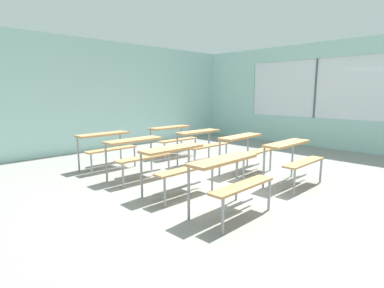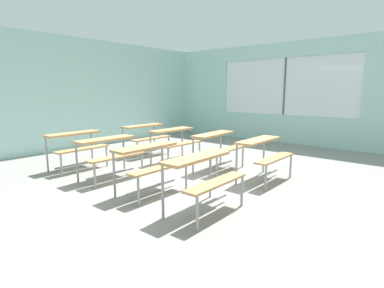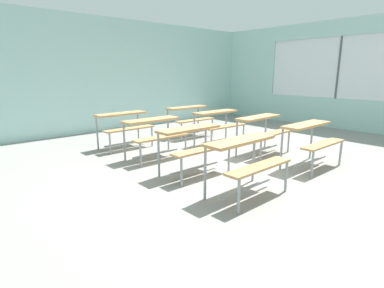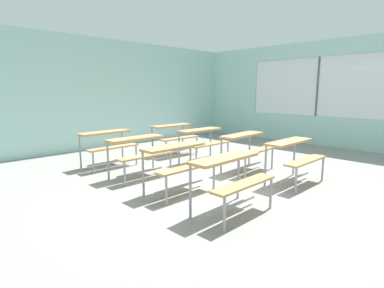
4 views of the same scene
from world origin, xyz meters
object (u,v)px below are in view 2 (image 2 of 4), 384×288
desk_bench_r0c0 (203,170)px  desk_bench_r2c0 (109,148)px  desk_bench_r0c1 (264,150)px  desk_bench_r2c1 (175,137)px  desk_bench_r1c1 (218,142)px  desk_bench_r3c1 (145,133)px  desk_bench_r3c0 (76,142)px  desk_bench_r1c0 (150,158)px

desk_bench_r0c0 → desk_bench_r2c0: bearing=87.2°
desk_bench_r0c1 → desk_bench_r2c1: same height
desk_bench_r1c1 → desk_bench_r2c0: bearing=145.1°
desk_bench_r2c1 → desk_bench_r3c1: 1.08m
desk_bench_r0c1 → desk_bench_r3c0: bearing=117.3°
desk_bench_r1c1 → desk_bench_r3c0: (-1.80, 2.26, 0.00)m
desk_bench_r0c0 → desk_bench_r1c0: (0.05, 1.09, 0.00)m
desk_bench_r1c0 → desk_bench_r2c0: (0.03, 1.14, 0.00)m
desk_bench_r1c1 → desk_bench_r2c1: (-0.08, 1.12, 0.00)m
desk_bench_r1c0 → desk_bench_r2c0: 1.14m
desk_bench_r2c1 → desk_bench_r3c1: (0.08, 1.08, 0.00)m
desk_bench_r1c1 → desk_bench_r2c0: 2.11m
desk_bench_r3c0 → desk_bench_r3c1: bearing=-2.7°
desk_bench_r1c1 → desk_bench_r3c1: bearing=87.3°
desk_bench_r0c0 → desk_bench_r2c1: 2.85m
desk_bench_r2c1 → desk_bench_r3c1: bearing=87.1°
desk_bench_r0c0 → desk_bench_r1c0: 1.09m
desk_bench_r1c0 → desk_bench_r3c1: size_ratio=0.99×
desk_bench_r2c1 → desk_bench_r0c0: bearing=-127.6°
desk_bench_r1c1 → desk_bench_r3c1: 2.20m
desk_bench_r0c1 → desk_bench_r1c0: 2.02m
desk_bench_r0c1 → desk_bench_r1c1: same height
desk_bench_r1c0 → desk_bench_r2c1: (1.74, 1.13, 0.00)m
desk_bench_r0c1 → desk_bench_r0c0: bearing=-178.8°
desk_bench_r1c0 → desk_bench_r2c1: bearing=32.9°
desk_bench_r2c1 → desk_bench_r3c0: bearing=148.0°
desk_bench_r0c0 → desk_bench_r3c1: (1.87, 3.30, 0.00)m
desk_bench_r2c0 → desk_bench_r0c0: bearing=-92.1°
desk_bench_r1c0 → desk_bench_r3c0: bearing=89.4°
desk_bench_r2c0 → desk_bench_r1c0: bearing=-91.6°
desk_bench_r0c0 → desk_bench_r1c1: (1.87, 1.09, 0.00)m
desk_bench_r1c0 → desk_bench_r0c1: bearing=-31.2°
desk_bench_r0c1 → desk_bench_r2c0: (-1.70, 2.18, 0.00)m
desk_bench_r0c0 → desk_bench_r0c1: (1.78, 0.04, 0.00)m
desk_bench_r3c1 → desk_bench_r2c0: bearing=-147.8°
desk_bench_r2c0 → desk_bench_r2c1: size_ratio=0.99×
desk_bench_r3c1 → desk_bench_r0c0: bearing=-118.3°
desk_bench_r2c0 → desk_bench_r3c1: size_ratio=0.99×
desk_bench_r0c1 → desk_bench_r2c1: (0.01, 2.18, 0.00)m
desk_bench_r0c1 → desk_bench_r3c0: 3.73m
desk_bench_r2c1 → desk_bench_r1c1: bearing=-84.6°
desk_bench_r1c0 → desk_bench_r2c1: size_ratio=0.99×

